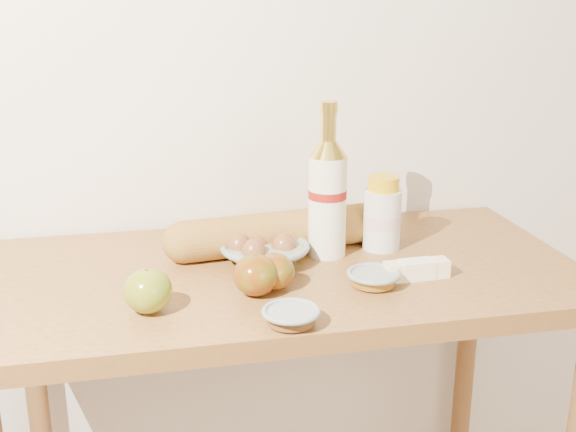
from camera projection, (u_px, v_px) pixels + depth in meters
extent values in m
cube|color=silver|center=(255.00, 53.00, 1.65)|extent=(3.50, 0.02, 2.60)
cube|color=#A26D34|center=(285.00, 277.00, 1.48)|extent=(1.20, 0.60, 0.04)
cylinder|color=brown|center=(41.00, 428.00, 1.74)|extent=(0.05, 0.05, 0.86)
cylinder|color=brown|center=(464.00, 378.00, 1.96)|extent=(0.05, 0.05, 0.86)
cylinder|color=white|center=(327.00, 207.00, 1.51)|extent=(0.09, 0.09, 0.21)
cylinder|color=maroon|center=(327.00, 194.00, 1.50)|extent=(0.09, 0.09, 0.02)
cone|color=gold|center=(328.00, 148.00, 1.47)|extent=(0.09, 0.09, 0.03)
cylinder|color=gold|center=(329.00, 126.00, 1.46)|extent=(0.03, 0.03, 0.06)
cylinder|color=gold|center=(329.00, 107.00, 1.44)|extent=(0.04, 0.04, 0.02)
cylinder|color=silver|center=(382.00, 219.00, 1.56)|extent=(0.10, 0.10, 0.13)
cylinder|color=beige|center=(382.00, 219.00, 1.56)|extent=(0.10, 0.10, 0.03)
cylinder|color=#DAA50B|center=(384.00, 183.00, 1.54)|extent=(0.08, 0.08, 0.03)
torus|color=gray|center=(265.00, 247.00, 1.48)|extent=(0.23, 0.23, 0.01)
ellipsoid|color=brown|center=(254.00, 254.00, 1.45)|extent=(0.06, 0.06, 0.06)
ellipsoid|color=brown|center=(284.00, 248.00, 1.49)|extent=(0.06, 0.06, 0.06)
ellipsoid|color=brown|center=(257.00, 243.00, 1.51)|extent=(0.06, 0.06, 0.06)
ellipsoid|color=brown|center=(239.00, 248.00, 1.49)|extent=(0.06, 0.06, 0.06)
ellipsoid|color=brown|center=(277.00, 241.00, 1.53)|extent=(0.06, 0.06, 0.06)
cylinder|color=#AD7E35|center=(285.00, 231.00, 1.55)|extent=(0.45, 0.14, 0.09)
sphere|color=#AD7E35|center=(183.00, 242.00, 1.49)|extent=(0.10, 0.10, 0.09)
sphere|color=#AD7E35|center=(378.00, 221.00, 1.62)|extent=(0.10, 0.10, 0.09)
ellipsoid|color=olive|center=(148.00, 291.00, 1.26)|extent=(0.10, 0.10, 0.08)
cylinder|color=#492E18|center=(147.00, 273.00, 1.25)|extent=(0.01, 0.01, 0.01)
ellipsoid|color=#980C08|center=(274.00, 271.00, 1.36)|extent=(0.09, 0.09, 0.07)
cylinder|color=#53371B|center=(274.00, 257.00, 1.35)|extent=(0.01, 0.01, 0.01)
ellipsoid|color=#921007|center=(256.00, 275.00, 1.33)|extent=(0.11, 0.11, 0.08)
cylinder|color=#4F371A|center=(255.00, 258.00, 1.32)|extent=(0.01, 0.01, 0.01)
torus|color=gray|center=(291.00, 311.00, 1.22)|extent=(0.12, 0.12, 0.01)
cylinder|color=brown|center=(291.00, 317.00, 1.22)|extent=(0.10, 0.10, 0.02)
torus|color=gray|center=(374.00, 274.00, 1.37)|extent=(0.12, 0.12, 0.01)
cylinder|color=brown|center=(373.00, 279.00, 1.38)|extent=(0.10, 0.10, 0.02)
cube|color=#FBEEC2|center=(417.00, 270.00, 1.41)|extent=(0.13, 0.04, 0.04)
cube|color=white|center=(417.00, 270.00, 1.41)|extent=(0.07, 0.04, 0.04)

